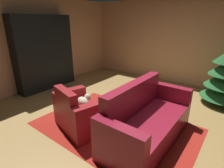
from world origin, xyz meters
The scene contains 10 objects.
ground_plane centered at (0.00, 0.00, 0.00)m, with size 7.52×7.52×0.00m, color olive.
wall_back centered at (0.00, 2.93, 1.30)m, with size 6.39×0.06×2.59m, color tan.
wall_left centered at (-3.17, 0.00, 1.30)m, with size 0.06×5.92×2.59m, color tan.
area_rug centered at (-0.03, -0.40, 0.00)m, with size 2.93×1.97×0.01m, color maroon.
bookshelf_unit centered at (-2.91, 0.19, 1.03)m, with size 0.38×1.72×2.09m.
armchair_red centered at (-0.54, -0.84, 0.31)m, with size 1.12×0.88×0.84m.
couch_red centered at (0.58, -0.34, 0.33)m, with size 0.82×1.95×0.96m.
coffee_table centered at (-0.09, -0.31, 0.39)m, with size 0.64×0.64×0.44m.
book_stack_on_table centered at (-0.04, -0.28, 0.47)m, with size 0.23×0.16×0.06m.
bottle_on_table centered at (0.08, -0.27, 0.55)m, with size 0.07×0.07×0.29m.
Camera 1 is at (1.69, -2.75, 1.94)m, focal length 28.13 mm.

